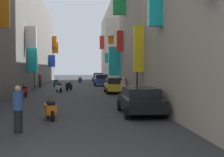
% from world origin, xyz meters
% --- Properties ---
extents(ground_plane, '(140.00, 140.00, 0.00)m').
position_xyz_m(ground_plane, '(0.00, 30.00, 0.00)').
color(ground_plane, '#2D2D30').
extents(building_left_mid_b, '(7.13, 27.05, 12.55)m').
position_xyz_m(building_left_mid_b, '(-7.99, 46.49, 6.28)').
color(building_left_mid_b, slate).
rests_on(building_left_mid_b, ground).
extents(building_right_mid_b, '(7.10, 31.63, 12.04)m').
position_xyz_m(building_right_mid_b, '(7.99, 44.18, 6.02)').
color(building_right_mid_b, '#BCB29E').
rests_on(building_right_mid_b, ground).
extents(parked_car_black, '(1.99, 4.34, 1.39)m').
position_xyz_m(parked_car_black, '(3.84, 10.21, 0.74)').
color(parked_car_black, black).
rests_on(parked_car_black, ground).
extents(parked_car_grey, '(1.98, 4.37, 1.51)m').
position_xyz_m(parked_car_grey, '(3.75, 50.53, 0.79)').
color(parked_car_grey, slate).
rests_on(parked_car_grey, ground).
extents(parked_car_blue, '(1.96, 3.93, 1.54)m').
position_xyz_m(parked_car_blue, '(3.45, 35.99, 0.80)').
color(parked_car_blue, navy).
rests_on(parked_car_blue, ground).
extents(parked_car_yellow, '(1.89, 4.09, 1.45)m').
position_xyz_m(parked_car_yellow, '(3.97, 23.58, 0.76)').
color(parked_car_yellow, gold).
rests_on(parked_car_yellow, ground).
extents(scooter_red, '(0.78, 1.81, 1.13)m').
position_xyz_m(scooter_red, '(-3.95, 20.79, 0.46)').
color(scooter_red, red).
rests_on(scooter_red, ground).
extents(scooter_green, '(0.70, 1.92, 1.13)m').
position_xyz_m(scooter_green, '(-2.48, 34.78, 0.46)').
color(scooter_green, '#287F3D').
rests_on(scooter_green, ground).
extents(scooter_blue, '(0.65, 1.82, 1.13)m').
position_xyz_m(scooter_blue, '(0.55, 45.08, 0.46)').
color(scooter_blue, '#2D4CAD').
rests_on(scooter_blue, ground).
extents(scooter_black, '(0.72, 1.78, 1.13)m').
position_xyz_m(scooter_black, '(-0.53, 27.32, 0.46)').
color(scooter_black, black).
rests_on(scooter_black, ground).
extents(scooter_white, '(0.81, 1.92, 1.13)m').
position_xyz_m(scooter_white, '(-1.47, 25.62, 0.46)').
color(scooter_white, silver).
rests_on(scooter_white, ground).
extents(scooter_orange, '(0.69, 1.73, 1.13)m').
position_xyz_m(scooter_orange, '(-0.64, 9.17, 0.46)').
color(scooter_orange, orange).
rests_on(scooter_orange, ground).
extents(pedestrian_crossing, '(0.52, 0.52, 1.75)m').
position_xyz_m(pedestrian_crossing, '(-1.49, 6.23, 0.88)').
color(pedestrian_crossing, black).
rests_on(pedestrian_crossing, ground).
extents(pedestrian_near_left, '(0.47, 0.47, 1.80)m').
position_xyz_m(pedestrian_near_left, '(-4.30, 32.95, 0.90)').
color(pedestrian_near_left, '#242424').
rests_on(pedestrian_near_left, ground).
extents(pedestrian_near_right, '(0.53, 0.53, 1.74)m').
position_xyz_m(pedestrian_near_right, '(3.75, 16.00, 0.87)').
color(pedestrian_near_right, '#313131').
rests_on(pedestrian_near_right, ground).
extents(traffic_light_near_corner, '(0.26, 0.34, 4.50)m').
position_xyz_m(traffic_light_near_corner, '(-4.64, 30.54, 3.05)').
color(traffic_light_near_corner, '#2D2D2D').
rests_on(traffic_light_near_corner, ground).
extents(traffic_light_far_corner, '(0.26, 0.34, 4.71)m').
position_xyz_m(traffic_light_far_corner, '(4.65, 15.52, 3.18)').
color(traffic_light_far_corner, '#2D2D2D').
rests_on(traffic_light_far_corner, ground).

